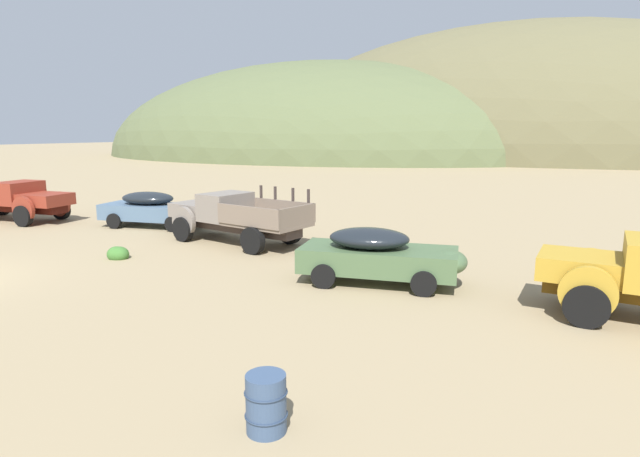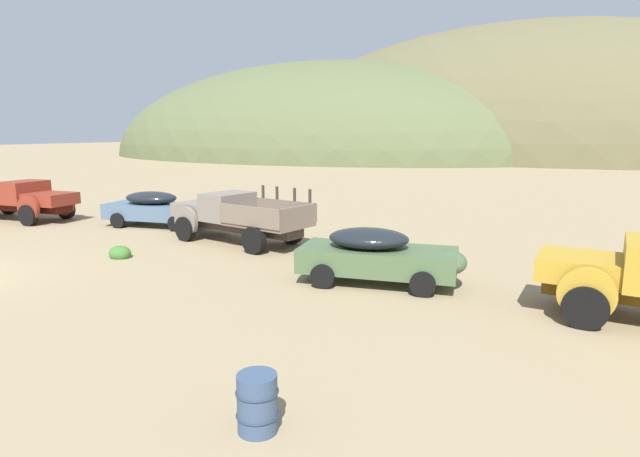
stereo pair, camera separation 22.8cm
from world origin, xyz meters
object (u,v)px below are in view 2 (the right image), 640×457
at_px(car_chalk_blue, 160,208).
at_px(oil_drum_by_truck, 257,403).
at_px(car_weathered_green, 382,255).
at_px(truck_primer_gray, 230,216).
at_px(truck_rust_red, 23,200).

distance_m(car_chalk_blue, oil_drum_by_truck, 17.48).
distance_m(car_weathered_green, oil_drum_by_truck, 7.82).
bearing_deg(oil_drum_by_truck, car_chalk_blue, 140.21).
relative_size(car_chalk_blue, truck_primer_gray, 0.83).
xyz_separation_m(truck_primer_gray, oil_drum_by_truck, (8.62, -10.18, -0.58)).
bearing_deg(truck_rust_red, car_chalk_blue, 7.46).
height_order(truck_rust_red, oil_drum_by_truck, truck_rust_red).
distance_m(car_chalk_blue, truck_primer_gray, 4.92).
bearing_deg(oil_drum_by_truck, truck_rust_red, 155.70).
relative_size(truck_rust_red, truck_primer_gray, 1.06).
xyz_separation_m(car_weathered_green, oil_drum_by_truck, (1.27, -7.71, -0.38)).
relative_size(truck_rust_red, oil_drum_by_truck, 7.67).
bearing_deg(car_chalk_blue, truck_rust_red, -177.08).
distance_m(truck_rust_red, car_chalk_blue, 7.26).
distance_m(truck_primer_gray, car_weathered_green, 7.76).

